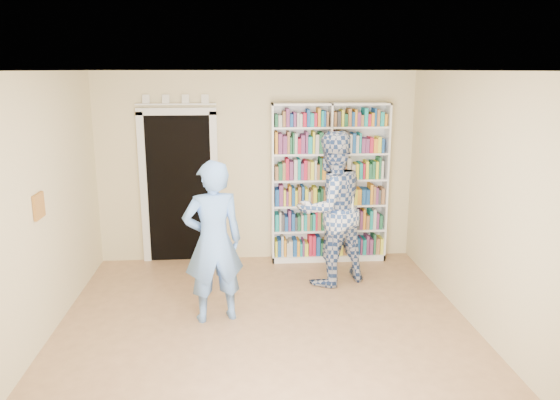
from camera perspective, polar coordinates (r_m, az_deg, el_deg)
name	(u,v)px	position (r m, az deg, el deg)	size (l,w,h in m)	color
floor	(266,337)	(5.85, -1.44, -14.12)	(5.00, 5.00, 0.00)	#966B48
ceiling	(265,71)	(5.19, -1.62, 13.35)	(5.00, 5.00, 0.00)	white
wall_back	(257,167)	(7.80, -2.45, 3.43)	(4.50, 4.50, 0.00)	beige
wall_left	(30,216)	(5.72, -24.68, -1.55)	(5.00, 5.00, 0.00)	beige
wall_right	(487,207)	(5.91, 20.81, -0.72)	(5.00, 5.00, 0.00)	beige
bookshelf	(329,183)	(7.79, 5.16, 1.82)	(1.65, 0.31, 2.26)	white
doorway	(179,181)	(7.86, -10.48, 2.02)	(1.10, 0.08, 2.43)	black
wall_art	(39,206)	(5.88, -23.89, -0.58)	(0.03, 0.25, 0.25)	brown
man_blue	(213,242)	(5.95, -6.98, -4.37)	(0.65, 0.43, 1.79)	#6798E6
man_plaid	(331,209)	(6.96, 5.31, -0.92)	(0.96, 0.75, 1.98)	navy
paper_sheet	(345,209)	(6.81, 6.80, -0.90)	(0.22, 0.01, 0.31)	white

